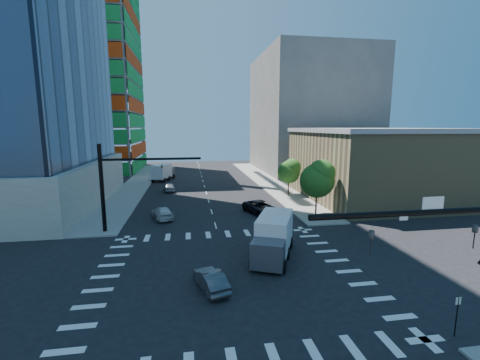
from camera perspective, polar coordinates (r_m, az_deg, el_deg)
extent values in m
plane|color=black|center=(24.83, -1.93, -16.36)|extent=(160.00, 160.00, 0.00)
cube|color=silver|center=(24.83, -1.93, -16.35)|extent=(20.00, 20.00, 0.01)
cube|color=gray|center=(64.92, 4.57, -0.10)|extent=(5.00, 60.00, 0.15)
cube|color=gray|center=(63.85, -17.79, -0.69)|extent=(5.00, 60.00, 0.15)
cube|color=#1A9039|center=(86.15, -18.06, 18.14)|extent=(0.12, 24.00, 49.00)
cube|color=#C2360B|center=(76.97, -29.39, 18.53)|extent=(24.00, 0.12, 49.00)
cube|color=#8C7B51|center=(52.51, 22.85, 2.35)|extent=(20.00, 22.00, 10.00)
cube|color=gray|center=(52.19, 23.23, 8.13)|extent=(20.50, 22.50, 0.60)
cube|color=#635D59|center=(82.79, 12.16, 11.45)|extent=(24.00, 30.00, 28.00)
cylinder|color=black|center=(14.51, 30.98, -4.89)|extent=(10.00, 0.24, 0.24)
imported|color=black|center=(16.12, 36.15, -8.10)|extent=(0.16, 0.20, 1.00)
imported|color=black|center=(13.37, 22.21, -10.29)|extent=(0.16, 0.20, 1.00)
cube|color=white|center=(14.44, 31.10, -3.54)|extent=(0.90, 0.04, 0.50)
cylinder|color=black|center=(35.34, -23.32, -1.37)|extent=(0.40, 0.40, 9.00)
cylinder|color=black|center=(34.05, -15.45, 3.62)|extent=(10.00, 0.24, 0.24)
imported|color=black|center=(34.08, -13.70, 1.83)|extent=(0.16, 0.20, 1.00)
cylinder|color=#382316|center=(40.41, 13.36, -4.44)|extent=(0.20, 0.20, 2.27)
sphere|color=#144D15|center=(39.80, 13.53, -0.12)|extent=(4.16, 4.16, 4.16)
sphere|color=#417125|center=(39.53, 14.28, 1.22)|extent=(3.25, 3.25, 3.25)
cylinder|color=#382316|center=(51.56, 8.59, -1.50)|extent=(0.20, 0.20, 1.92)
sphere|color=#144D15|center=(51.13, 8.66, 1.37)|extent=(3.52, 3.52, 3.52)
sphere|color=#417125|center=(50.86, 9.21, 2.26)|extent=(2.75, 2.75, 2.75)
cylinder|color=black|center=(21.20, 34.07, -19.53)|extent=(0.06, 0.06, 2.20)
cube|color=silver|center=(20.80, 34.31, -17.34)|extent=(0.30, 0.03, 0.40)
imported|color=black|center=(40.41, 3.73, -4.91)|extent=(4.39, 6.33, 1.61)
imported|color=silver|center=(39.42, -13.66, -5.70)|extent=(3.18, 5.11, 1.38)
imported|color=gray|center=(55.62, -12.45, -1.22)|extent=(2.14, 4.42, 1.45)
imported|color=#45464A|center=(22.62, -5.24, -17.25)|extent=(2.44, 4.20, 1.31)
cube|color=silver|center=(26.89, 5.87, -9.67)|extent=(4.46, 5.90, 2.77)
cube|color=#46474F|center=(27.13, 5.85, -11.05)|extent=(3.01, 2.73, 2.02)
cube|color=silver|center=(67.29, -13.43, 1.63)|extent=(3.98, 5.69, 2.69)
cube|color=#46474F|center=(67.38, -13.41, 1.07)|extent=(2.84, 2.52, 1.97)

